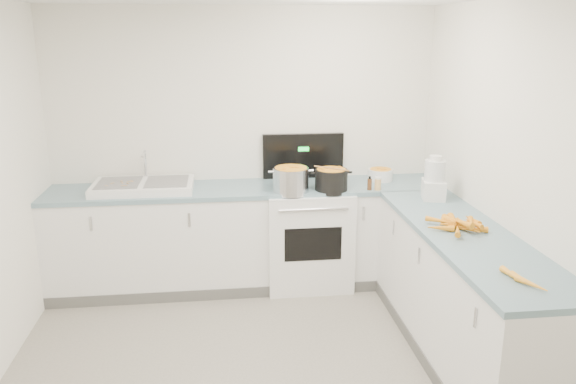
{
  "coord_description": "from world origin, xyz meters",
  "views": [
    {
      "loc": [
        -0.22,
        -3.14,
        2.26
      ],
      "look_at": [
        0.3,
        1.1,
        1.05
      ],
      "focal_mm": 35.0,
      "sensor_mm": 36.0,
      "label": 1
    }
  ],
  "objects": [
    {
      "name": "wall_back",
      "position": [
        0.0,
        2.0,
        1.25
      ],
      "size": [
        3.5,
        0.0,
        2.5
      ],
      "primitive_type": null,
      "rotation": [
        1.57,
        0.0,
        0.0
      ],
      "color": "white",
      "rests_on": "ground"
    },
    {
      "name": "wall_right",
      "position": [
        1.75,
        0.0,
        1.25
      ],
      "size": [
        0.0,
        4.0,
        2.5
      ],
      "primitive_type": null,
      "rotation": [
        1.57,
        0.0,
        -1.57
      ],
      "color": "white",
      "rests_on": "ground"
    },
    {
      "name": "counter_back",
      "position": [
        0.0,
        1.7,
        0.47
      ],
      "size": [
        3.5,
        0.62,
        0.94
      ],
      "color": "white",
      "rests_on": "ground"
    },
    {
      "name": "counter_right",
      "position": [
        1.45,
        0.3,
        0.47
      ],
      "size": [
        0.62,
        2.2,
        0.94
      ],
      "color": "white",
      "rests_on": "ground"
    },
    {
      "name": "stove",
      "position": [
        0.55,
        1.69,
        0.47
      ],
      "size": [
        0.76,
        0.65,
        1.36
      ],
      "color": "white",
      "rests_on": "ground"
    },
    {
      "name": "sink",
      "position": [
        -0.9,
        1.7,
        0.98
      ],
      "size": [
        0.86,
        0.52,
        0.31
      ],
      "color": "white",
      "rests_on": "counter_back"
    },
    {
      "name": "steel_pot",
      "position": [
        0.38,
        1.51,
        1.03
      ],
      "size": [
        0.38,
        0.38,
        0.23
      ],
      "primitive_type": "cylinder",
      "rotation": [
        0.0,
        0.0,
        -0.26
      ],
      "color": "silver",
      "rests_on": "stove"
    },
    {
      "name": "black_pot",
      "position": [
        0.73,
        1.51,
        1.02
      ],
      "size": [
        0.3,
        0.3,
        0.2
      ],
      "primitive_type": "cylinder",
      "rotation": [
        0.0,
        0.0,
        -0.05
      ],
      "color": "black",
      "rests_on": "stove"
    },
    {
      "name": "wooden_spoon",
      "position": [
        0.73,
        1.51,
        1.13
      ],
      "size": [
        0.27,
        0.21,
        0.01
      ],
      "primitive_type": "cylinder",
      "rotation": [
        1.57,
        0.0,
        0.92
      ],
      "color": "#AD7A47",
      "rests_on": "black_pot"
    },
    {
      "name": "mixing_bowl",
      "position": [
        1.25,
        1.79,
        0.99
      ],
      "size": [
        0.3,
        0.3,
        0.11
      ],
      "primitive_type": "cylinder",
      "rotation": [
        0.0,
        0.0,
        0.4
      ],
      "color": "white",
      "rests_on": "counter_back"
    },
    {
      "name": "extract_bottle",
      "position": [
        1.06,
        1.47,
        0.99
      ],
      "size": [
        0.04,
        0.04,
        0.1
      ],
      "primitive_type": "cylinder",
      "color": "#593319",
      "rests_on": "counter_back"
    },
    {
      "name": "spice_jar",
      "position": [
        1.13,
        1.46,
        0.99
      ],
      "size": [
        0.06,
        0.06,
        0.1
      ],
      "primitive_type": "cylinder",
      "color": "#E5B266",
      "rests_on": "counter_back"
    },
    {
      "name": "food_processor",
      "position": [
        1.51,
        1.13,
        1.1
      ],
      "size": [
        0.22,
        0.25,
        0.36
      ],
      "color": "white",
      "rests_on": "counter_right"
    },
    {
      "name": "carrot_pile",
      "position": [
        1.42,
        0.41,
        0.97
      ],
      "size": [
        0.4,
        0.44,
        0.09
      ],
      "color": "orange",
      "rests_on": "counter_right"
    },
    {
      "name": "peeled_carrots",
      "position": [
        1.4,
        -0.49,
        0.96
      ],
      "size": [
        0.13,
        0.32,
        0.04
      ],
      "color": "#FF9F26",
      "rests_on": "counter_right"
    },
    {
      "name": "peelings",
      "position": [
        -1.07,
        1.67,
        1.02
      ],
      "size": [
        0.23,
        0.19,
        0.01
      ],
      "color": "tan",
      "rests_on": "sink"
    }
  ]
}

